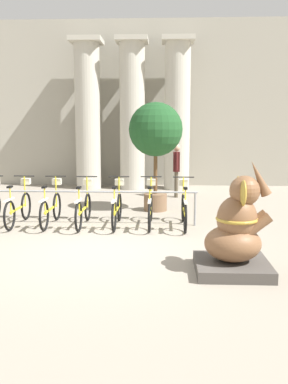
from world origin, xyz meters
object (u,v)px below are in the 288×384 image
object	(u,v)px
bicycle_1	(19,207)
person_pedestrian	(176,166)
bicycle_2	(51,207)
bicycle_6	(184,209)
bicycle_5	(150,208)
potted_tree	(156,134)
elephant_statue	(236,235)
bicycle_4	(117,208)
bicycle_3	(84,208)

from	to	relation	value
bicycle_1	person_pedestrian	distance (m)	5.41
bicycle_2	person_pedestrian	xyz separation A→B (m)	(2.91, 3.95, 0.58)
bicycle_2	bicycle_6	distance (m)	2.97
bicycle_5	person_pedestrian	distance (m)	4.05
bicycle_5	potted_tree	bearing A→B (deg)	87.58
person_pedestrian	bicycle_2	bearing A→B (deg)	-126.33
elephant_statue	bicycle_4	bearing A→B (deg)	125.69
potted_tree	person_pedestrian	bearing A→B (deg)	74.49
bicycle_1	bicycle_2	distance (m)	0.74
bicycle_4	potted_tree	world-z (taller)	potted_tree
bicycle_2	elephant_statue	size ratio (longest dim) A/B	1.01
bicycle_1	bicycle_3	xyz separation A→B (m)	(1.48, -0.05, 0.00)
bicycle_4	potted_tree	bearing A→B (deg)	65.41
bicycle_5	potted_tree	distance (m)	2.38
bicycle_1	person_pedestrian	xyz separation A→B (m)	(3.65, 3.95, 0.58)
bicycle_3	bicycle_6	bearing A→B (deg)	0.12
person_pedestrian	elephant_statue	bearing A→B (deg)	-84.20
bicycle_1	bicycle_3	bearing A→B (deg)	-1.85
bicycle_1	bicycle_6	distance (m)	3.71
bicycle_2	bicycle_6	size ratio (longest dim) A/B	1.00
bicycle_4	bicycle_5	size ratio (longest dim) A/B	1.00
bicycle_1	elephant_statue	world-z (taller)	elephant_statue
elephant_statue	person_pedestrian	bearing A→B (deg)	95.80
bicycle_2	potted_tree	bearing A→B (deg)	37.53
bicycle_5	elephant_statue	distance (m)	3.29
bicycle_3	bicycle_4	xyz separation A→B (m)	(0.74, 0.03, 0.00)
bicycle_2	potted_tree	xyz separation A→B (m)	(2.30, 1.77, 1.60)
bicycle_1	person_pedestrian	bearing A→B (deg)	47.27
bicycle_1	bicycle_2	xyz separation A→B (m)	(0.74, -0.00, 0.00)
bicycle_1	bicycle_3	distance (m)	1.48
bicycle_2	potted_tree	distance (m)	3.31
bicycle_1	bicycle_5	world-z (taller)	same
bicycle_1	bicycle_6	bearing A→B (deg)	-0.67
bicycle_1	potted_tree	bearing A→B (deg)	30.12
bicycle_6	potted_tree	world-z (taller)	potted_tree
bicycle_1	bicycle_4	xyz separation A→B (m)	(2.23, -0.02, 0.00)
bicycle_1	bicycle_5	distance (m)	2.97
bicycle_3	person_pedestrian	xyz separation A→B (m)	(2.16, 4.00, 0.58)
bicycle_1	bicycle_3	world-z (taller)	same
bicycle_4	bicycle_5	distance (m)	0.74
bicycle_1	elephant_statue	size ratio (longest dim) A/B	1.01
bicycle_6	elephant_statue	bearing A→B (deg)	-77.65
bicycle_3	bicycle_1	bearing A→B (deg)	178.15
bicycle_3	person_pedestrian	distance (m)	4.58
bicycle_2	bicycle_4	distance (m)	1.48
bicycle_1	bicycle_2	size ratio (longest dim) A/B	1.00
bicycle_5	bicycle_4	bearing A→B (deg)	-178.55
bicycle_2	elephant_statue	bearing A→B (deg)	-39.50
bicycle_5	elephant_statue	bearing A→B (deg)	-65.07
bicycle_4	potted_tree	xyz separation A→B (m)	(0.82, 1.78, 1.60)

